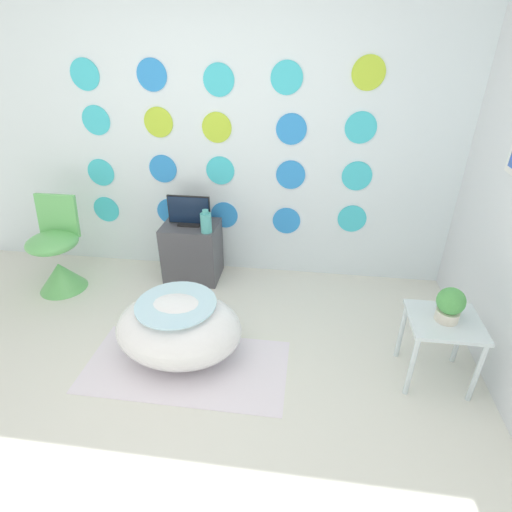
{
  "coord_description": "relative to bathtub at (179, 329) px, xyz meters",
  "views": [
    {
      "loc": [
        0.75,
        -1.33,
        1.99
      ],
      "look_at": [
        0.44,
        0.95,
        0.71
      ],
      "focal_mm": 28.0,
      "sensor_mm": 36.0,
      "label": 1
    }
  ],
  "objects": [
    {
      "name": "chair",
      "position": [
        -1.31,
        0.7,
        0.05
      ],
      "size": [
        0.42,
        0.42,
        0.82
      ],
      "color": "#66C166",
      "rests_on": "ground_plane"
    },
    {
      "name": "rug",
      "position": [
        0.06,
        -0.11,
        -0.23
      ],
      "size": [
        1.38,
        0.68,
        0.01
      ],
      "color": "silver",
      "rests_on": "ground_plane"
    },
    {
      "name": "vase",
      "position": [
        -0.02,
        0.92,
        0.39
      ],
      "size": [
        0.09,
        0.09,
        0.2
      ],
      "color": "#51B2AD",
      "rests_on": "tv_cabinet"
    },
    {
      "name": "potted_plant_left",
      "position": [
        1.7,
        0.03,
        0.35
      ],
      "size": [
        0.17,
        0.17,
        0.22
      ],
      "color": "beige",
      "rests_on": "side_table"
    },
    {
      "name": "tv",
      "position": [
        -0.2,
        1.05,
        0.42
      ],
      "size": [
        0.38,
        0.12,
        0.27
      ],
      "color": "black",
      "rests_on": "tv_cabinet"
    },
    {
      "name": "tv_cabinet",
      "position": [
        -0.2,
        1.05,
        0.03
      ],
      "size": [
        0.49,
        0.38,
        0.53
      ],
      "color": "#4C4C51",
      "rests_on": "ground_plane"
    },
    {
      "name": "side_table",
      "position": [
        1.7,
        0.03,
        0.15
      ],
      "size": [
        0.43,
        0.39,
        0.47
      ],
      "color": "silver",
      "rests_on": "ground_plane"
    },
    {
      "name": "ground_plane",
      "position": [
        0.06,
        -0.72,
        -0.23
      ],
      "size": [
        12.0,
        12.0,
        0.0
      ],
      "primitive_type": "plane",
      "color": "silver"
    },
    {
      "name": "wall_back_dotted",
      "position": [
        0.06,
        1.29,
        1.06
      ],
      "size": [
        4.96,
        0.05,
        2.6
      ],
      "color": "white",
      "rests_on": "ground_plane"
    },
    {
      "name": "bathtub",
      "position": [
        0.0,
        0.0,
        0.0
      ],
      "size": [
        0.87,
        0.66,
        0.46
      ],
      "color": "white",
      "rests_on": "ground_plane"
    }
  ]
}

